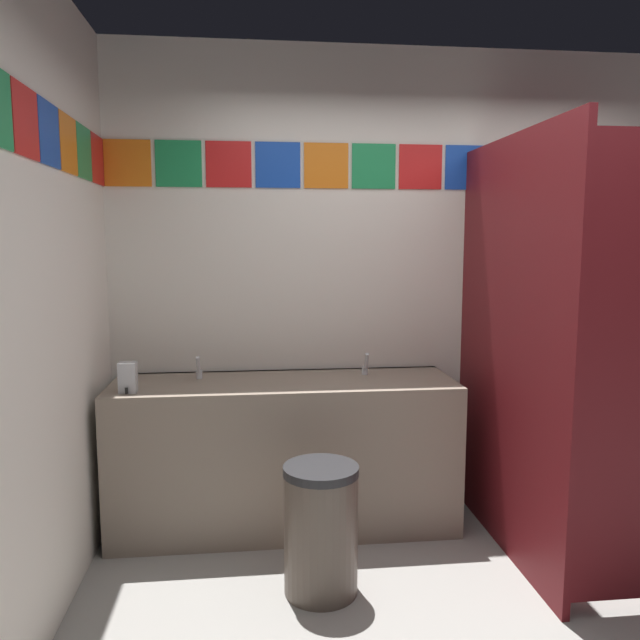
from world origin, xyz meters
TOP-DOWN VIEW (x-y plane):
  - wall_back at (0.00, 1.54)m, footprint 3.72×0.09m
  - vanity_counter at (-0.85, 1.20)m, footprint 1.93×0.60m
  - faucet_left at (-1.33, 1.29)m, footprint 0.04×0.10m
  - faucet_right at (-0.36, 1.29)m, footprint 0.04×0.10m
  - soap_dispenser at (-1.67, 1.02)m, footprint 0.09×0.09m
  - stall_divider at (0.47, 0.56)m, footprint 0.92×1.37m
  - toilet at (0.79, 1.02)m, footprint 0.39×0.49m
  - trash_bin at (-0.72, 0.48)m, footprint 0.35×0.35m

SIDE VIEW (x-z plane):
  - toilet at x=0.79m, z-range -0.07..0.67m
  - trash_bin at x=-0.72m, z-range 0.00..0.61m
  - vanity_counter at x=-0.85m, z-range 0.01..0.86m
  - faucet_left at x=-1.33m, z-range 0.83..0.97m
  - faucet_right at x=-0.36m, z-range 0.83..0.97m
  - soap_dispenser at x=-1.67m, z-range 0.85..1.01m
  - stall_divider at x=0.47m, z-range 0.00..2.17m
  - wall_back at x=0.00m, z-range 0.01..2.78m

